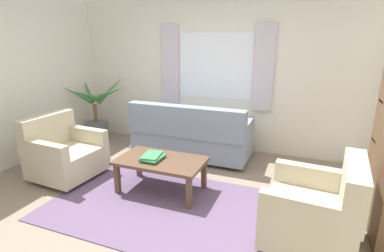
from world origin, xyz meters
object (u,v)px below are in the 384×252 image
couch (191,136)px  coffee_table (161,163)px  potted_plant (96,119)px  armchair_left (64,153)px  book_stack_on_table (152,157)px  armchair_right (317,210)px

couch → coffee_table: bearing=93.5°
coffee_table → potted_plant: size_ratio=0.89×
couch → armchair_left: bearing=43.5°
armchair_left → coffee_table: bearing=-81.5°
coffee_table → potted_plant: bearing=147.1°
couch → potted_plant: bearing=-3.7°
couch → potted_plant: (-1.99, 0.13, 0.05)m
armchair_left → book_stack_on_table: size_ratio=2.67×
couch → armchair_left: (-1.40, -1.33, -0.01)m
armchair_left → couch: bearing=-42.7°
book_stack_on_table → potted_plant: potted_plant is taller
armchair_right → coffee_table: 1.87m
coffee_table → book_stack_on_table: bearing=-155.5°
armchair_left → potted_plant: 1.58m
armchair_left → book_stack_on_table: 1.38m
armchair_right → potted_plant: bearing=-108.9°
book_stack_on_table → potted_plant: bearing=144.9°
couch → book_stack_on_table: 1.26m
coffee_table → couch: bearing=93.5°
couch → armchair_right: 2.48m
armchair_left → armchair_right: (3.31, -0.26, 0.00)m
book_stack_on_table → armchair_left: bearing=-176.8°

